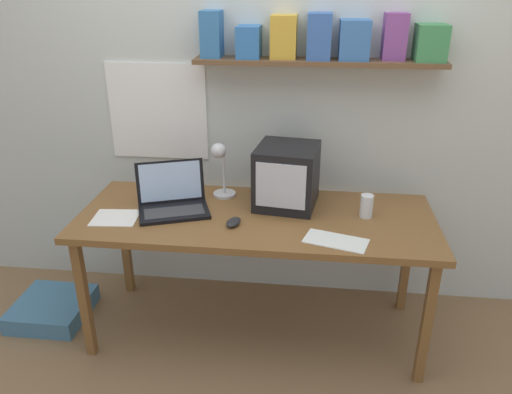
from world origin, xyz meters
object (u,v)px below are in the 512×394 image
at_px(computer_mouse, 233,222).
at_px(printed_handout, 115,218).
at_px(juice_glass, 366,207).
at_px(loose_paper_near_laptop, 336,241).
at_px(floor_cushion, 52,309).
at_px(corner_desk, 256,225).
at_px(crt_monitor, 287,176).
at_px(laptop, 172,198).
at_px(desk_lamp, 221,165).

xyz_separation_m(computer_mouse, printed_handout, (-0.60, 0.01, -0.01)).
distance_m(juice_glass, printed_handout, 1.27).
relative_size(juice_glass, loose_paper_near_laptop, 0.38).
bearing_deg(floor_cushion, corner_desk, 1.13).
bearing_deg(crt_monitor, laptop, -159.92).
height_order(computer_mouse, floor_cushion, computer_mouse).
height_order(printed_handout, floor_cushion, printed_handout).
xyz_separation_m(desk_lamp, loose_paper_near_laptop, (0.61, -0.43, -0.19)).
bearing_deg(crt_monitor, loose_paper_near_laptop, -49.10).
bearing_deg(computer_mouse, loose_paper_near_laptop, -12.20).
height_order(crt_monitor, printed_handout, crt_monitor).
height_order(corner_desk, printed_handout, printed_handout).
distance_m(computer_mouse, printed_handout, 0.60).
distance_m(corner_desk, desk_lamp, 0.38).
xyz_separation_m(computer_mouse, floor_cushion, (-1.10, 0.10, -0.68)).
height_order(desk_lamp, juice_glass, desk_lamp).
height_order(laptop, desk_lamp, desk_lamp).
bearing_deg(floor_cushion, laptop, 3.18).
bearing_deg(printed_handout, crt_monitor, 17.69).
xyz_separation_m(corner_desk, floor_cushion, (-1.20, -0.02, -0.61)).
bearing_deg(crt_monitor, juice_glass, -7.11).
bearing_deg(loose_paper_near_laptop, corner_desk, 149.70).
bearing_deg(corner_desk, floor_cushion, -178.87).
distance_m(corner_desk, loose_paper_near_laptop, 0.46).
distance_m(printed_handout, loose_paper_near_laptop, 1.10).
distance_m(corner_desk, juice_glass, 0.57).
xyz_separation_m(crt_monitor, laptop, (-0.58, -0.13, -0.10)).
height_order(juice_glass, computer_mouse, juice_glass).
bearing_deg(laptop, computer_mouse, -43.05).
xyz_separation_m(crt_monitor, computer_mouse, (-0.24, -0.28, -0.14)).
xyz_separation_m(corner_desk, desk_lamp, (-0.21, 0.20, 0.24)).
xyz_separation_m(desk_lamp, juice_glass, (0.77, -0.16, -0.13)).
xyz_separation_m(desk_lamp, computer_mouse, (0.12, -0.32, -0.17)).
relative_size(corner_desk, computer_mouse, 15.40).
relative_size(laptop, printed_handout, 1.77).
bearing_deg(juice_glass, laptop, -178.55).
xyz_separation_m(laptop, desk_lamp, (0.22, 0.18, 0.13)).
xyz_separation_m(desk_lamp, floor_cushion, (-0.99, -0.22, -0.86)).
distance_m(desk_lamp, computer_mouse, 0.39).
distance_m(laptop, juice_glass, 0.99).
distance_m(crt_monitor, juice_glass, 0.44).
height_order(computer_mouse, loose_paper_near_laptop, computer_mouse).
bearing_deg(floor_cushion, juice_glass, 2.20).
height_order(corner_desk, floor_cushion, corner_desk).
xyz_separation_m(computer_mouse, loose_paper_near_laptop, (0.49, -0.11, -0.01)).
height_order(desk_lamp, floor_cushion, desk_lamp).
relative_size(corner_desk, laptop, 4.29).
bearing_deg(desk_lamp, crt_monitor, 14.35).
height_order(laptop, computer_mouse, laptop).
height_order(crt_monitor, juice_glass, crt_monitor).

